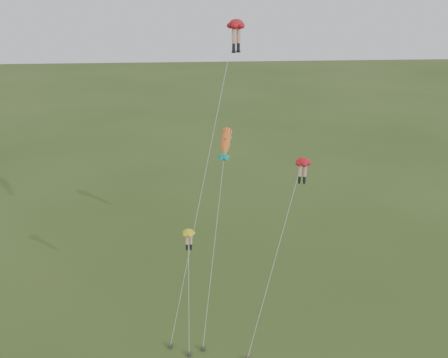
{
  "coord_description": "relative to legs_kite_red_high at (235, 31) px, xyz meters",
  "views": [
    {
      "loc": [
        -1.22,
        -31.72,
        26.11
      ],
      "look_at": [
        1.64,
        6.0,
        11.26
      ],
      "focal_mm": 40.0,
      "sensor_mm": 36.0,
      "label": 1
    }
  ],
  "objects": [
    {
      "name": "legs_kite_yellow",
      "position": [
        -4.19,
        -7.43,
        -14.6
      ],
      "size": [
        1.08,
        4.53,
        8.67
      ],
      "rotation": [
        0.0,
        0.0,
        0.05
      ],
      "color": "yellow",
      "rests_on": "ground"
    },
    {
      "name": "legs_kite_red_high",
      "position": [
        0.0,
        0.0,
        0.0
      ],
      "size": [
        7.07,
        11.49,
        23.5
      ],
      "rotation": [
        0.0,
        0.0,
        0.54
      ],
      "color": "#B5121C",
      "rests_on": "ground"
    },
    {
      "name": "ground",
      "position": [
        -2.82,
        -9.6,
        -22.58
      ],
      "size": [
        300.0,
        300.0,
        0.0
      ],
      "primitive_type": "plane",
      "color": "#314518",
      "rests_on": "ground"
    },
    {
      "name": "legs_kite_red_mid",
      "position": [
        5.7,
        -1.66,
        -11.11
      ],
      "size": [
        6.83,
        11.5,
        12.2
      ],
      "rotation": [
        0.0,
        0.0,
        -0.25
      ],
      "color": "#B5121C",
      "rests_on": "ground"
    },
    {
      "name": "fish_kite",
      "position": [
        -0.95,
        -2.26,
        -8.6
      ],
      "size": [
        3.24,
        10.04,
        15.25
      ],
      "rotation": [
        0.61,
        0.0,
        -0.19
      ],
      "color": "gold",
      "rests_on": "ground"
    }
  ]
}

